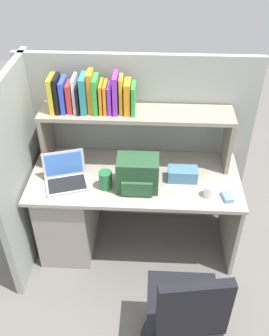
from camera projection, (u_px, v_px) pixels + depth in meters
ground_plane at (135, 241)px, 3.38m from camera, size 8.00×8.00×0.00m
desk at (87, 206)px, 3.15m from camera, size 1.60×0.70×0.73m
cubicle_partition_rear at (137, 144)px, 3.21m from camera, size 1.84×0.05×1.55m
cubicle_partition_left at (22, 172)px, 2.91m from camera, size 0.05×1.06×1.55m
overhead_hutch at (136, 123)px, 2.88m from camera, size 1.44×0.28×0.45m
reference_books_on_shelf at (92, 95)px, 2.76m from camera, size 0.61×0.18×0.30m
laptop at (66, 177)px, 2.86m from camera, size 0.37×0.33×0.22m
backpack at (138, 174)px, 2.76m from camera, size 0.30×0.22×0.25m
computer_mouse at (227, 197)px, 2.73m from camera, size 0.08×0.11×0.03m
paper_cup at (209, 191)px, 2.73m from camera, size 0.08×0.08×0.09m
tissue_box at (183, 174)px, 2.88m from camera, size 0.22×0.12×0.10m
snack_canister at (105, 180)px, 2.80m from camera, size 0.10×0.10×0.14m
office_chair at (184, 318)px, 2.37m from camera, size 0.52×0.52×0.93m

